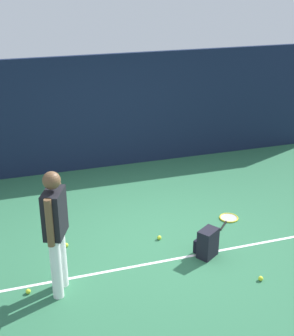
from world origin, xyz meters
TOP-DOWN VIEW (x-y plane):
  - ground_plane at (0.00, 0.00)m, footprint 12.00×12.00m
  - back_fence at (0.00, 3.00)m, footprint 10.00×0.10m
  - court_line at (0.00, -0.70)m, footprint 9.00×0.05m
  - tennis_player at (-1.60, -0.92)m, footprint 0.36×0.50m
  - tennis_racket at (1.35, 0.12)m, footprint 0.55×0.56m
  - backpack at (0.54, -0.76)m, footprint 0.37×0.38m
  - tennis_ball_near_player at (1.00, -1.53)m, footprint 0.07×0.07m
  - tennis_ball_by_fence at (-1.38, 0.10)m, footprint 0.07×0.07m
  - tennis_ball_mid_court at (-2.02, -0.85)m, footprint 0.07×0.07m
  - tennis_ball_far_left at (0.03, -0.13)m, footprint 0.07×0.07m

SIDE VIEW (x-z plane):
  - ground_plane at x=0.00m, z-range 0.00..0.00m
  - court_line at x=0.00m, z-range 0.00..0.00m
  - tennis_racket at x=1.35m, z-range 0.00..0.03m
  - tennis_ball_near_player at x=1.00m, z-range 0.00..0.07m
  - tennis_ball_by_fence at x=-1.38m, z-range 0.00..0.07m
  - tennis_ball_mid_court at x=-2.02m, z-range 0.00..0.07m
  - tennis_ball_far_left at x=0.03m, z-range 0.00..0.07m
  - backpack at x=0.54m, z-range -0.01..0.43m
  - tennis_player at x=-1.60m, z-range 0.12..1.82m
  - back_fence at x=0.00m, z-range 0.00..2.35m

